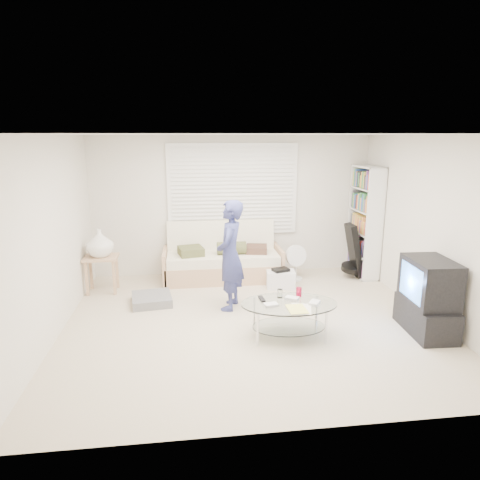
{
  "coord_description": "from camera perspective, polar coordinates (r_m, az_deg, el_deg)",
  "views": [
    {
      "loc": [
        -0.83,
        -5.37,
        2.49
      ],
      "look_at": [
        -0.11,
        0.3,
        1.09
      ],
      "focal_mm": 32.0,
      "sensor_mm": 36.0,
      "label": 1
    }
  ],
  "objects": [
    {
      "name": "ground",
      "position": [
        5.97,
        1.45,
        -10.84
      ],
      "size": [
        5.0,
        5.0,
        0.0
      ],
      "primitive_type": "plane",
      "color": "#BDAE93",
      "rests_on": "ground"
    },
    {
      "name": "room_shell",
      "position": [
        5.97,
        0.85,
        5.51
      ],
      "size": [
        5.02,
        4.52,
        2.51
      ],
      "color": "silver",
      "rests_on": "ground"
    },
    {
      "name": "window_blinds",
      "position": [
        7.67,
        -0.95,
        6.75
      ],
      "size": [
        2.32,
        0.08,
        1.62
      ],
      "color": "silver",
      "rests_on": "ground"
    },
    {
      "name": "futon_sofa",
      "position": [
        7.58,
        -2.35,
        -2.77
      ],
      "size": [
        2.06,
        0.83,
        1.01
      ],
      "color": "tan",
      "rests_on": "ground"
    },
    {
      "name": "grey_floor_pillow",
      "position": [
        6.69,
        -11.69,
        -7.75
      ],
      "size": [
        0.65,
        0.65,
        0.13
      ],
      "primitive_type": "cube",
      "rotation": [
        0.0,
        0.0,
        0.14
      ],
      "color": "slate",
      "rests_on": "ground"
    },
    {
      "name": "side_table",
      "position": [
        7.17,
        -18.17,
        -0.74
      ],
      "size": [
        0.53,
        0.42,
        1.04
      ],
      "color": "tan",
      "rests_on": "ground"
    },
    {
      "name": "bookshelf",
      "position": [
        7.96,
        16.28,
        2.35
      ],
      "size": [
        0.31,
        0.83,
        1.97
      ],
      "color": "white",
      "rests_on": "ground"
    },
    {
      "name": "guitar_case",
      "position": [
        7.86,
        14.88,
        -1.88
      ],
      "size": [
        0.36,
        0.36,
        0.96
      ],
      "color": "black",
      "rests_on": "ground"
    },
    {
      "name": "floor_fan",
      "position": [
        7.58,
        7.44,
        -2.57
      ],
      "size": [
        0.39,
        0.26,
        0.63
      ],
      "color": "white",
      "rests_on": "ground"
    },
    {
      "name": "storage_bin",
      "position": [
        7.23,
        5.43,
        -5.15
      ],
      "size": [
        0.5,
        0.38,
        0.33
      ],
      "color": "white",
      "rests_on": "ground"
    },
    {
      "name": "tv_unit",
      "position": [
        6.0,
        23.76,
        -7.04
      ],
      "size": [
        0.54,
        0.92,
        0.98
      ],
      "color": "black",
      "rests_on": "ground"
    },
    {
      "name": "coffee_table",
      "position": [
        5.47,
        6.59,
        -9.18
      ],
      "size": [
        1.25,
        0.84,
        0.57
      ],
      "color": "silver",
      "rests_on": "ground"
    },
    {
      "name": "standing_person",
      "position": [
        6.17,
        -1.33,
        -2.06
      ],
      "size": [
        0.55,
        0.68,
        1.61
      ],
      "primitive_type": "imported",
      "rotation": [
        0.0,
        0.0,
        -1.88
      ],
      "color": "navy",
      "rests_on": "ground"
    }
  ]
}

